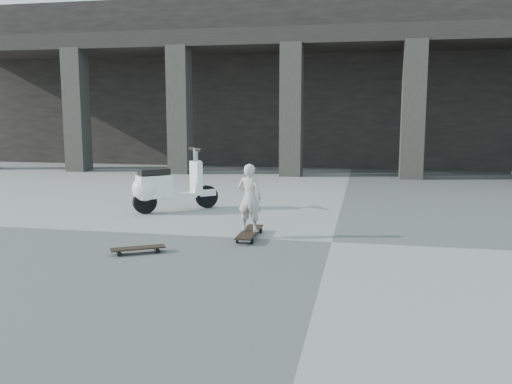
% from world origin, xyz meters
% --- Properties ---
extents(ground, '(90.00, 90.00, 0.00)m').
position_xyz_m(ground, '(0.00, 0.00, 0.00)').
color(ground, '#50504D').
rests_on(ground, ground).
extents(colonnade, '(28.00, 8.82, 6.00)m').
position_xyz_m(colonnade, '(-0.00, 13.77, 3.03)').
color(colonnade, black).
rests_on(colonnade, ground).
extents(longboard, '(0.27, 1.07, 0.11)m').
position_xyz_m(longboard, '(-1.27, 0.03, 0.08)').
color(longboard, black).
rests_on(longboard, ground).
extents(skateboard_spare, '(0.73, 0.54, 0.09)m').
position_xyz_m(skateboard_spare, '(-2.58, -1.20, 0.07)').
color(skateboard_spare, black).
rests_on(skateboard_spare, ground).
extents(child, '(0.42, 0.32, 1.05)m').
position_xyz_m(child, '(-1.27, 0.03, 0.63)').
color(child, beige).
rests_on(child, longboard).
extents(scooter, '(1.43, 1.30, 1.24)m').
position_xyz_m(scooter, '(-3.42, 1.86, 0.49)').
color(scooter, black).
rests_on(scooter, ground).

